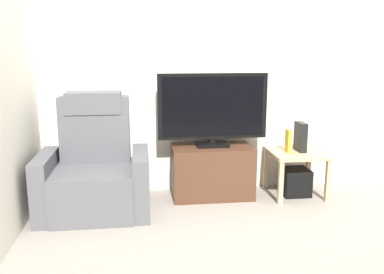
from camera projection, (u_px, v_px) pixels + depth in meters
The scene contains 9 objects.
ground_plane at pixel (248, 232), 3.40m from camera, with size 6.40×6.40×0.00m, color gray.
wall_back at pixel (223, 66), 4.22m from camera, with size 6.40×0.06×2.60m, color silver.
tv_stand at pixel (212, 171), 4.16m from camera, with size 0.80×0.43×0.52m.
television at pixel (213, 108), 4.04m from camera, with size 1.08×0.20×0.72m.
recliner_armchair at pixel (95, 172), 3.78m from camera, with size 0.98×0.78×1.08m.
side_table at pixel (296, 158), 4.18m from camera, with size 0.54×0.54×0.46m.
subwoofer_box at pixel (295, 182), 4.24m from camera, with size 0.27×0.27×0.27m, color black.
book_upright at pixel (288, 141), 4.11m from camera, with size 0.04×0.10×0.23m, color gold.
game_console at pixel (300, 137), 4.15m from camera, with size 0.07×0.20×0.29m, color black.
Camera 1 is at (-0.84, -3.08, 1.49)m, focal length 38.68 mm.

